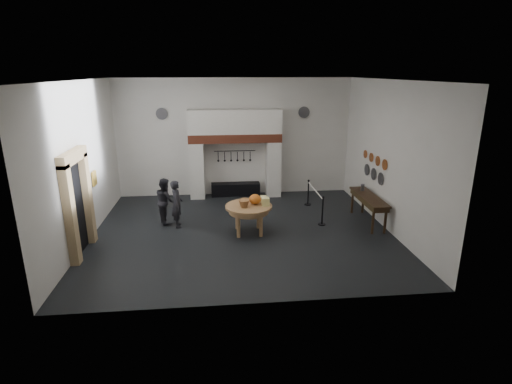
{
  "coord_description": "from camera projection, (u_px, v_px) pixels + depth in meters",
  "views": [
    {
      "loc": [
        -0.75,
        -11.39,
        4.75
      ],
      "look_at": [
        0.39,
        -0.32,
        1.35
      ],
      "focal_mm": 28.0,
      "sensor_mm": 36.0,
      "label": 1
    }
  ],
  "objects": [
    {
      "name": "barrier_post_near",
      "position": [
        322.0,
        211.0,
        12.69
      ],
      "size": [
        0.05,
        0.05,
        0.9
      ],
      "primitive_type": "cylinder",
      "color": "black",
      "rests_on": "floor"
    },
    {
      "name": "door_jamb_far",
      "position": [
        87.0,
        199.0,
        11.2
      ],
      "size": [
        0.22,
        0.3,
        2.6
      ],
      "primitive_type": "cube",
      "color": "tan",
      "rests_on": "floor"
    },
    {
      "name": "door_recess",
      "position": [
        76.0,
        209.0,
        10.54
      ],
      "size": [
        0.04,
        1.1,
        2.5
      ],
      "primitive_type": "cube",
      "color": "black",
      "rests_on": "floor"
    },
    {
      "name": "door_lintel",
      "position": [
        72.0,
        157.0,
        10.14
      ],
      "size": [
        0.22,
        1.7,
        0.3
      ],
      "primitive_type": "cube",
      "color": "tan",
      "rests_on": "door_jamb_near"
    },
    {
      "name": "work_table",
      "position": [
        249.0,
        207.0,
        11.96
      ],
      "size": [
        1.53,
        1.53,
        0.07
      ],
      "primitive_type": "cylinder",
      "rotation": [
        0.0,
        0.0,
        0.09
      ],
      "color": "#A5714E",
      "rests_on": "floor"
    },
    {
      "name": "pewter_plate_left",
      "position": [
        381.0,
        179.0,
        12.69
      ],
      "size": [
        0.03,
        0.4,
        0.4
      ],
      "primitive_type": "cylinder",
      "rotation": [
        0.0,
        1.57,
        0.0
      ],
      "color": "#4C4C51",
      "rests_on": "wall_right"
    },
    {
      "name": "hearth_brick_band",
      "position": [
        235.0,
        138.0,
        15.1
      ],
      "size": [
        3.5,
        0.72,
        0.32
      ],
      "primitive_type": "cube",
      "color": "#9E442B",
      "rests_on": "chimney_pier_left"
    },
    {
      "name": "door_jamb_near",
      "position": [
        70.0,
        216.0,
        9.87
      ],
      "size": [
        0.22,
        0.3,
        2.6
      ],
      "primitive_type": "cube",
      "color": "tan",
      "rests_on": "floor"
    },
    {
      "name": "ceiling",
      "position": [
        241.0,
        80.0,
        10.98
      ],
      "size": [
        9.0,
        8.0,
        0.02
      ],
      "primitive_type": "cube",
      "color": "silver",
      "rests_on": "wall_back"
    },
    {
      "name": "pewter_plate_back_right",
      "position": [
        304.0,
        112.0,
        15.39
      ],
      "size": [
        0.44,
        0.03,
        0.44
      ],
      "primitive_type": "cylinder",
      "rotation": [
        1.57,
        0.0,
        0.0
      ],
      "color": "#4C4C51",
      "rests_on": "wall_back"
    },
    {
      "name": "wicker_basket",
      "position": [
        244.0,
        204.0,
        11.76
      ],
      "size": [
        0.35,
        0.35,
        0.22
      ],
      "primitive_type": "cone",
      "rotation": [
        3.14,
        0.0,
        0.09
      ],
      "color": "#9F613A",
      "rests_on": "work_table"
    },
    {
      "name": "chimney_pier_left",
      "position": [
        197.0,
        170.0,
        15.31
      ],
      "size": [
        0.55,
        0.7,
        2.15
      ],
      "primitive_type": "cube",
      "color": "silver",
      "rests_on": "floor"
    },
    {
      "name": "copper_pan_d",
      "position": [
        365.0,
        154.0,
        13.93
      ],
      "size": [
        0.03,
        0.28,
        0.28
      ],
      "primitive_type": "cylinder",
      "rotation": [
        0.0,
        1.57,
        0.0
      ],
      "color": "#C6662D",
      "rests_on": "wall_right"
    },
    {
      "name": "copper_pan_c",
      "position": [
        371.0,
        157.0,
        13.4
      ],
      "size": [
        0.03,
        0.3,
        0.3
      ],
      "primitive_type": "cylinder",
      "rotation": [
        0.0,
        1.57,
        0.0
      ],
      "color": "#C6662D",
      "rests_on": "wall_right"
    },
    {
      "name": "floor",
      "position": [
        242.0,
        231.0,
        12.3
      ],
      "size": [
        9.0,
        8.0,
        0.02
      ],
      "primitive_type": "cube",
      "color": "black",
      "rests_on": "ground"
    },
    {
      "name": "pewter_plate_back_left",
      "position": [
        162.0,
        114.0,
        14.87
      ],
      "size": [
        0.44,
        0.03,
        0.44
      ],
      "primitive_type": "cylinder",
      "rotation": [
        1.57,
        0.0,
        0.0
      ],
      "color": "#4C4C51",
      "rests_on": "wall_back"
    },
    {
      "name": "pewter_jug",
      "position": [
        363.0,
        187.0,
        13.3
      ],
      "size": [
        0.12,
        0.12,
        0.22
      ],
      "primitive_type": "cylinder",
      "color": "#4B4B50",
      "rests_on": "side_table"
    },
    {
      "name": "chimney_hood",
      "position": [
        235.0,
        121.0,
        14.92
      ],
      "size": [
        3.5,
        0.7,
        0.9
      ],
      "primitive_type": "cube",
      "color": "silver",
      "rests_on": "hearth_brick_band"
    },
    {
      "name": "bread_loaf",
      "position": [
        244.0,
        200.0,
        12.26
      ],
      "size": [
        0.31,
        0.18,
        0.13
      ],
      "primitive_type": "ellipsoid",
      "color": "#A3753A",
      "rests_on": "work_table"
    },
    {
      "name": "pewter_plate_right",
      "position": [
        367.0,
        170.0,
        13.83
      ],
      "size": [
        0.03,
        0.4,
        0.4
      ],
      "primitive_type": "cylinder",
      "rotation": [
        0.0,
        1.57,
        0.0
      ],
      "color": "#4C4C51",
      "rests_on": "wall_right"
    },
    {
      "name": "copper_pan_a",
      "position": [
        385.0,
        165.0,
        12.36
      ],
      "size": [
        0.03,
        0.34,
        0.34
      ],
      "primitive_type": "cylinder",
      "rotation": [
        0.0,
        1.57,
        0.0
      ],
      "color": "#C6662D",
      "rests_on": "wall_right"
    },
    {
      "name": "pumpkin",
      "position": [
        255.0,
        199.0,
        12.02
      ],
      "size": [
        0.36,
        0.36,
        0.31
      ],
      "primitive_type": "ellipsoid",
      "color": "#D05A1D",
      "rests_on": "work_table"
    },
    {
      "name": "visitor_far",
      "position": [
        165.0,
        201.0,
        12.81
      ],
      "size": [
        0.79,
        0.88,
        1.48
      ],
      "primitive_type": "imported",
      "rotation": [
        0.0,
        0.0,
        1.95
      ],
      "color": "black",
      "rests_on": "floor"
    },
    {
      "name": "visitor_near",
      "position": [
        177.0,
        204.0,
        12.46
      ],
      "size": [
        0.44,
        0.6,
        1.51
      ],
      "primitive_type": "imported",
      "rotation": [
        0.0,
        0.0,
        1.73
      ],
      "color": "black",
      "rests_on": "floor"
    },
    {
      "name": "pewter_plate_mid",
      "position": [
        373.0,
        174.0,
        13.26
      ],
      "size": [
        0.03,
        0.4,
        0.4
      ],
      "primitive_type": "cylinder",
      "rotation": [
        0.0,
        1.57,
        0.0
      ],
      "color": "#4C4C51",
      "rests_on": "wall_right"
    },
    {
      "name": "wall_front",
      "position": [
        255.0,
        203.0,
        7.84
      ],
      "size": [
        9.0,
        0.02,
        4.5
      ],
      "primitive_type": "cube",
      "color": "silver",
      "rests_on": "floor"
    },
    {
      "name": "cheese_block_big",
      "position": [
        265.0,
        202.0,
        11.92
      ],
      "size": [
        0.22,
        0.22,
        0.24
      ],
      "primitive_type": "cube",
      "color": "#F6F093",
      "rests_on": "work_table"
    },
    {
      "name": "chimney_pier_right",
      "position": [
        273.0,
        168.0,
        15.6
      ],
      "size": [
        0.55,
        0.7,
        2.15
      ],
      "primitive_type": "cube",
      "color": "silver",
      "rests_on": "floor"
    },
    {
      "name": "copper_pan_b",
      "position": [
        378.0,
        161.0,
        12.88
      ],
      "size": [
        0.03,
        0.32,
        0.32
      ],
      "primitive_type": "cylinder",
      "rotation": [
        0.0,
        1.57,
        0.0
      ],
      "color": "#C6662D",
      "rests_on": "wall_right"
    },
    {
      "name": "barrier_rope",
      "position": [
        315.0,
        190.0,
        13.53
      ],
      "size": [
        0.04,
        2.0,
        0.04
      ],
      "primitive_type": "cylinder",
      "rotation": [
        1.57,
        0.0,
        0.0
      ],
      "color": "white",
      "rests_on": "barrier_post_near"
    },
    {
      "name": "cheese_block_small",
      "position": [
        264.0,
        199.0,
        12.21
      ],
      "size": [
        0.18,
        0.18,
        0.2
      ],
      "primitive_type": "cube",
      "color": "#ECE08D",
      "rests_on": "work_table"
    },
    {
      "name": "utensil_rail",
      "position": [
        235.0,
        151.0,
        15.52
      ],
      "size": [
        1.6,
        0.02,
        0.02
      ],
      "primitive_type": "cylinder",
      "rotation": [
        0.0,
        1.57,
        0.0
      ],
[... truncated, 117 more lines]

